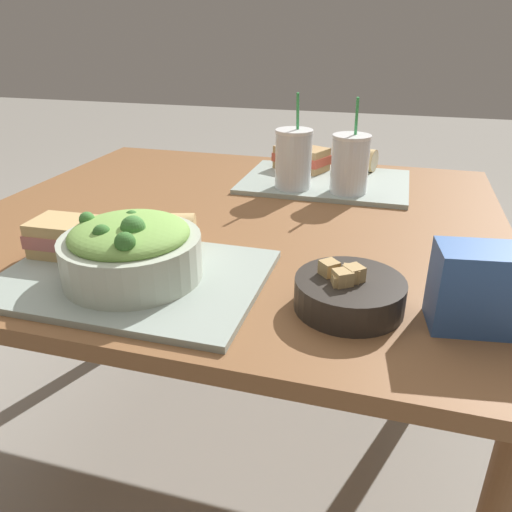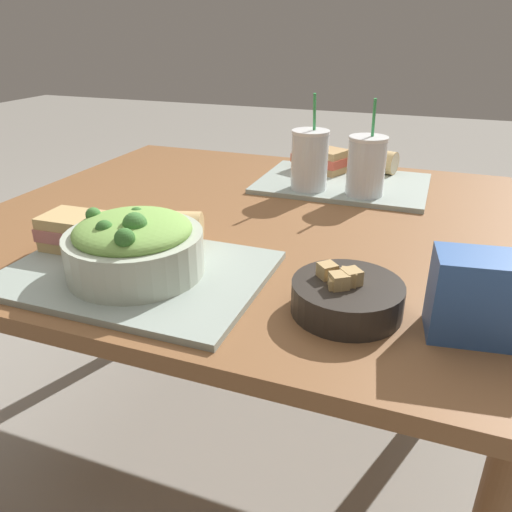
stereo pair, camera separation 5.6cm
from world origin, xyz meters
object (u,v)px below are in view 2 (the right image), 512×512
Objects in this scene: sandwich_far at (320,159)px; chip_bag at (487,298)px; drink_cup_red at (366,168)px; salad_bowl at (134,245)px; sandwich_near at (84,232)px; baguette_near at (172,228)px; soup_bowl at (347,296)px; drink_cup_dark at (309,162)px; baguette_far at (380,161)px.

sandwich_far is 1.11× the size of chip_bag.
salad_bowl is at bearing -117.41° from drink_cup_red.
drink_cup_red is (0.43, 0.51, 0.03)m from sandwich_near.
drink_cup_red reaches higher than baguette_near.
sandwich_near and baguette_near have the same top height.
salad_bowl is 0.99× the size of drink_cup_red.
soup_bowl is 1.27× the size of baguette_near.
drink_cup_dark is (0.01, -0.18, 0.04)m from sandwich_far.
drink_cup_dark is at bearing 57.68° from sandwich_near.
baguette_far is at bearing 68.99° from salad_bowl.
drink_cup_dark is 1.51× the size of chip_bag.
sandwich_near is 0.85m from baguette_far.
sandwich_far is (0.14, 0.74, -0.02)m from salad_bowl.
drink_cup_red reaches higher than salad_bowl.
sandwich_near is at bearing 168.90° from chip_bag.
chip_bag is (0.68, -0.04, 0.02)m from sandwich_near.
soup_bowl is at bearing -50.07° from sandwich_far.
salad_bowl is at bearing -104.97° from drink_cup_dark.
baguette_far is 0.22m from drink_cup_red.
sandwich_far is 0.17m from baguette_far.
sandwich_near is 1.49× the size of baguette_far.
soup_bowl is at bearing -124.45° from baguette_near.
baguette_near is at bearing -109.75° from drink_cup_dark.
baguette_near is 0.46m from drink_cup_dark.
baguette_near and sandwich_far have the same top height.
baguette_near is 1.23× the size of baguette_far.
sandwich_near is 0.93× the size of sandwich_far.
sandwich_near is 0.74m from sandwich_far.
sandwich_near is 0.68× the size of drink_cup_dark.
baguette_far is at bearing 55.48° from drink_cup_dark.
drink_cup_red is at bearing 106.51° from chip_bag.
salad_bowl is 2.14× the size of baguette_far.
sandwich_far is at bearing 130.69° from drink_cup_red.
baguette_far is 0.46× the size of drink_cup_red.
salad_bowl is 1.43× the size of sandwich_near.
drink_cup_red is (-0.06, 0.54, 0.05)m from soup_bowl.
baguette_near is 0.76× the size of sandwich_far.
chip_bag reaches higher than sandwich_near.
salad_bowl reaches higher than chip_bag.
sandwich_near is 0.67m from drink_cup_red.
sandwich_near is 0.59m from drink_cup_dark.
sandwich_near and sandwich_far have the same top height.
soup_bowl is at bearing -6.32° from sandwich_near.
sandwich_far is 0.18m from drink_cup_dark.
baguette_near is at bearing 159.98° from chip_bag.
drink_cup_dark is 1.02× the size of drink_cup_red.
sandwich_far is at bearing -29.55° from baguette_near.
salad_bowl is 0.16m from sandwich_near.
drink_cup_red is at bearing 96.56° from soup_bowl.
sandwich_far is at bearing 94.37° from drink_cup_dark.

